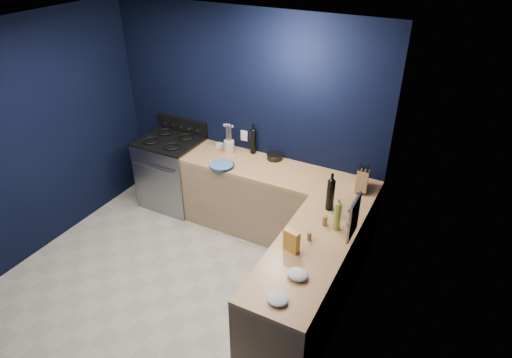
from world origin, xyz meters
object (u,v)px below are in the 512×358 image
Objects in this scene: utensil_crock at (229,147)px; knife_block at (362,181)px; gas_range at (173,173)px; plate_stack at (222,165)px; crouton_bag at (292,241)px.

knife_block reaches higher than utensil_crock.
gas_range is 3.31× the size of plate_stack.
plate_stack is at bearing -73.49° from utensil_crock.
gas_range is at bearing 167.01° from plate_stack.
plate_stack is 1.77× the size of utensil_crock.
utensil_crock reaches higher than gas_range.
knife_block is 1.28m from crouton_bag.
knife_block is 1.05× the size of crouton_bag.
crouton_bag reaches higher than gas_range.
gas_range is 2.56m from knife_block.
crouton_bag is (2.23, -1.20, 0.54)m from gas_range.
gas_range is 4.45× the size of crouton_bag.
utensil_crock is at bearing 150.02° from crouton_bag.
knife_block is at bearing 9.62° from plate_stack.
plate_stack is 1.60m from knife_block.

